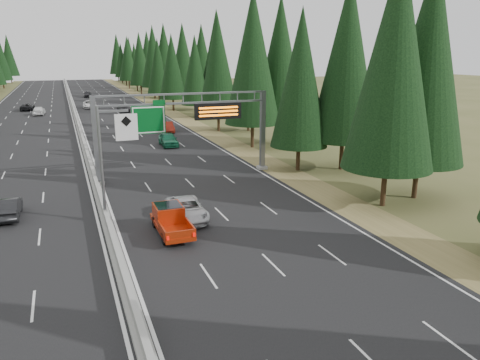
{
  "coord_description": "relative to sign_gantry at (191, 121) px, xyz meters",
  "views": [
    {
      "loc": [
        -2.14,
        -7.05,
        11.43
      ],
      "look_at": [
        8.12,
        20.0,
        3.53
      ],
      "focal_mm": 35.0,
      "sensor_mm": 36.0,
      "label": 1
    }
  ],
  "objects": [
    {
      "name": "silver_minivan",
      "position": [
        -3.53,
        -11.49,
        -4.47
      ],
      "size": [
        2.56,
        5.26,
        1.44
      ],
      "primitive_type": "imported",
      "rotation": [
        0.0,
        0.0,
        -0.03
      ],
      "color": "#BABBBF",
      "rests_on": "road"
    },
    {
      "name": "car_ahead_dkgrey",
      "position": [
        0.25,
        53.07,
        -4.49
      ],
      "size": [
        2.2,
        4.9,
        1.4
      ],
      "primitive_type": "imported",
      "rotation": [
        0.0,
        0.0,
        0.05
      ],
      "color": "black",
      "rests_on": "road"
    },
    {
      "name": "car_ahead_green",
      "position": [
        1.06,
        15.38,
        -4.36
      ],
      "size": [
        2.05,
        4.88,
        1.65
      ],
      "primitive_type": "imported",
      "rotation": [
        0.0,
        0.0,
        -0.02
      ],
      "color": "#176442",
      "rests_on": "road"
    },
    {
      "name": "tree_row_right",
      "position": [
        13.03,
        39.0,
        4.58
      ],
      "size": [
        12.2,
        244.12,
        18.89
      ],
      "color": "black",
      "rests_on": "ground"
    },
    {
      "name": "median_barrier",
      "position": [
        -8.92,
        45.12,
        -4.85
      ],
      "size": [
        0.7,
        260.0,
        0.85
      ],
      "color": "gray",
      "rests_on": "road"
    },
    {
      "name": "road",
      "position": [
        -8.92,
        45.12,
        -5.23
      ],
      "size": [
        32.0,
        260.0,
        0.08
      ],
      "primitive_type": "cube",
      "color": "black",
      "rests_on": "ground"
    },
    {
      "name": "car_onc_far",
      "position": [
        -17.61,
        62.52,
        -4.45
      ],
      "size": [
        2.68,
        5.39,
        1.47
      ],
      "primitive_type": "imported",
      "rotation": [
        0.0,
        0.0,
        3.09
      ],
      "color": "black",
      "rests_on": "road"
    },
    {
      "name": "car_ahead_white",
      "position": [
        -5.52,
        61.89,
        -4.39
      ],
      "size": [
        2.97,
        5.89,
        1.6
      ],
      "primitive_type": "imported",
      "rotation": [
        0.0,
        0.0,
        -0.06
      ],
      "color": "white",
      "rests_on": "road"
    },
    {
      "name": "car_onc_white",
      "position": [
        -15.16,
        53.78,
        -4.36
      ],
      "size": [
        2.4,
        5.01,
        1.65
      ],
      "primitive_type": "imported",
      "rotation": [
        0.0,
        0.0,
        3.05
      ],
      "color": "white",
      "rests_on": "road"
    },
    {
      "name": "sign_gantry",
      "position": [
        0.0,
        0.0,
        0.0
      ],
      "size": [
        16.75,
        0.98,
        7.8
      ],
      "color": "slate",
      "rests_on": "road"
    },
    {
      "name": "shoulder_right",
      "position": [
        8.88,
        45.12,
        -5.24
      ],
      "size": [
        3.6,
        260.0,
        0.06
      ],
      "primitive_type": "cube",
      "color": "olive",
      "rests_on": "ground"
    },
    {
      "name": "red_pickup",
      "position": [
        -5.14,
        -13.44,
        -4.24
      ],
      "size": [
        1.88,
        5.25,
        1.71
      ],
      "color": "black",
      "rests_on": "road"
    },
    {
      "name": "car_ahead_far",
      "position": [
        -4.41,
        88.25,
        -4.37
      ],
      "size": [
        2.19,
        4.92,
        1.64
      ],
      "primitive_type": "imported",
      "rotation": [
        0.0,
        0.0,
        -0.05
      ],
      "color": "#232326",
      "rests_on": "road"
    },
    {
      "name": "hov_sign_pole",
      "position": [
        -8.33,
        -9.92,
        -0.54
      ],
      "size": [
        2.8,
        0.5,
        8.0
      ],
      "color": "slate",
      "rests_on": "road"
    },
    {
      "name": "car_onc_near",
      "position": [
        -15.29,
        -6.7,
        -4.47
      ],
      "size": [
        1.6,
        4.39,
        1.44
      ],
      "primitive_type": "imported",
      "rotation": [
        0.0,
        0.0,
        3.12
      ],
      "color": "black",
      "rests_on": "road"
    },
    {
      "name": "car_ahead_dkred",
      "position": [
        3.15,
        25.65,
        -4.43
      ],
      "size": [
        1.9,
        4.71,
        1.52
      ],
      "primitive_type": "imported",
      "rotation": [
        0.0,
        0.0,
        -0.06
      ],
      "color": "#63170E",
      "rests_on": "road"
    }
  ]
}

